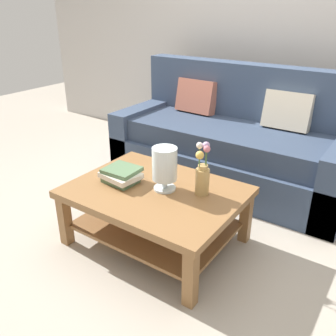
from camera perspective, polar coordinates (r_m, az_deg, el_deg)
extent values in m
plane|color=#ADA393|center=(2.90, 2.84, -8.13)|extent=(10.00, 10.00, 0.00)
cube|color=#BCB7B2|center=(3.95, 16.98, 20.50)|extent=(6.40, 0.12, 2.70)
cube|color=#384760|center=(3.45, 9.33, 0.56)|extent=(2.14, 0.90, 0.36)
cube|color=#324057|center=(3.32, 9.43, 4.80)|extent=(1.90, 0.74, 0.20)
cube|color=#384760|center=(3.58, 12.42, 10.22)|extent=(2.14, 0.20, 0.70)
cube|color=#384760|center=(3.88, -3.57, 5.53)|extent=(0.20, 0.90, 0.60)
cube|color=#B26651|center=(3.67, 4.49, 11.19)|extent=(0.41, 0.20, 0.34)
cube|color=beige|center=(3.32, 18.33, 8.57)|extent=(0.40, 0.19, 0.34)
cube|color=olive|center=(2.46, -1.99, -3.85)|extent=(1.14, 0.86, 0.05)
cube|color=olive|center=(2.65, -15.90, -7.89)|extent=(0.07, 0.07, 0.37)
cube|color=olive|center=(2.09, 3.56, -16.92)|extent=(0.07, 0.07, 0.37)
cube|color=olive|center=(3.10, -5.46, -1.97)|extent=(0.07, 0.07, 0.37)
cube|color=olive|center=(2.64, 12.14, -7.65)|extent=(0.07, 0.07, 0.37)
cube|color=olive|center=(2.59, -1.91, -8.88)|extent=(1.02, 0.74, 0.02)
cube|color=#993833|center=(2.58, -1.94, -8.19)|extent=(0.31, 0.25, 0.04)
cube|color=#51704C|center=(2.55, -7.47, -1.85)|extent=(0.23, 0.18, 0.04)
cube|color=beige|center=(2.53, -7.46, -1.16)|extent=(0.28, 0.23, 0.04)
cube|color=#51704C|center=(2.53, -7.28, -0.32)|extent=(0.23, 0.21, 0.03)
cylinder|color=silver|center=(2.44, -0.52, -3.17)|extent=(0.15, 0.15, 0.02)
cylinder|color=silver|center=(2.42, -0.52, -2.37)|extent=(0.04, 0.04, 0.06)
cylinder|color=silver|center=(2.36, -0.53, 0.68)|extent=(0.17, 0.17, 0.22)
sphere|color=#3D6075|center=(2.40, -1.02, -0.48)|extent=(0.04, 0.04, 0.04)
sphere|color=#993833|center=(2.38, 0.14, -0.62)|extent=(0.05, 0.05, 0.05)
cylinder|color=tan|center=(2.36, 5.41, -2.16)|extent=(0.09, 0.09, 0.18)
cylinder|color=tan|center=(2.31, 5.51, 0.12)|extent=(0.06, 0.06, 0.03)
cylinder|color=#426638|center=(2.28, 6.08, 1.51)|extent=(0.01, 0.01, 0.10)
sphere|color=#C66B7A|center=(2.26, 6.15, 3.00)|extent=(0.04, 0.04, 0.04)
cylinder|color=#426638|center=(2.30, 5.96, 1.91)|extent=(0.01, 0.01, 0.12)
sphere|color=#B28CB7|center=(2.27, 6.03, 3.58)|extent=(0.05, 0.05, 0.05)
cylinder|color=#426638|center=(2.30, 4.94, 1.94)|extent=(0.01, 0.01, 0.11)
sphere|color=silver|center=(2.27, 5.00, 3.56)|extent=(0.04, 0.04, 0.04)
cylinder|color=#426638|center=(2.26, 4.98, 0.90)|extent=(0.01, 0.01, 0.07)
sphere|color=gold|center=(2.25, 5.03, 2.03)|extent=(0.05, 0.05, 0.05)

